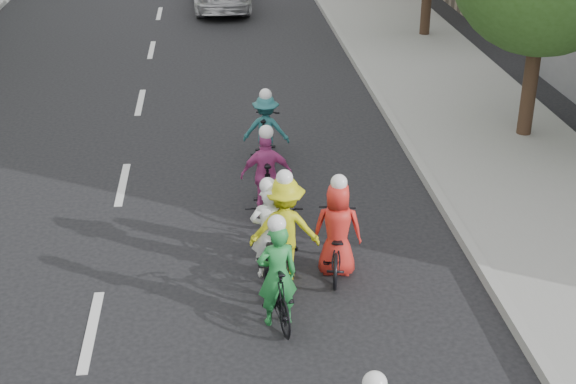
{
  "coord_description": "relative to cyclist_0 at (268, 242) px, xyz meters",
  "views": [
    {
      "loc": [
        1.89,
        -9.7,
        6.7
      ],
      "look_at": [
        3.04,
        2.24,
        1.0
      ],
      "focal_mm": 50.0,
      "sensor_mm": 36.0,
      "label": 1
    }
  ],
  "objects": [
    {
      "name": "cyclist_2",
      "position": [
        1.09,
        -0.04,
        0.04
      ],
      "size": [
        0.9,
        1.81,
        1.72
      ],
      "rotation": [
        0.0,
        0.0,
        2.97
      ],
      "color": "black",
      "rests_on": "ground"
    },
    {
      "name": "cyclist_5",
      "position": [
        0.13,
        2.12,
        0.09
      ],
      "size": [
        0.94,
        1.82,
        1.75
      ],
      "rotation": [
        0.0,
        0.0,
        3.16
      ],
      "color": "black",
      "rests_on": "ground"
    },
    {
      "name": "sidewalk_right",
      "position": [
        5.36,
        8.64,
        -0.48
      ],
      "size": [
        4.0,
        80.0,
        0.15
      ],
      "primitive_type": "cube",
      "color": "gray",
      "rests_on": "ground"
    },
    {
      "name": "cyclist_3",
      "position": [
        0.28,
        4.47,
        0.08
      ],
      "size": [
        1.06,
        1.81,
        1.64
      ],
      "rotation": [
        0.0,
        0.0,
        2.93
      ],
      "color": "black",
      "rests_on": "ground"
    },
    {
      "name": "cyclist_0",
      "position": [
        0.0,
        0.0,
        0.0
      ],
      "size": [
        0.71,
        1.81,
        1.71
      ],
      "rotation": [
        0.0,
        0.0,
        3.19
      ],
      "color": "black",
      "rests_on": "ground"
    },
    {
      "name": "cyclist_4",
      "position": [
        0.25,
        -0.08,
        0.12
      ],
      "size": [
        1.15,
        1.82,
        1.85
      ],
      "rotation": [
        0.0,
        0.0,
        3.06
      ],
      "color": "black",
      "rests_on": "ground"
    },
    {
      "name": "cyclist_1",
      "position": [
        0.03,
        -1.34,
        0.05
      ],
      "size": [
        0.68,
        1.59,
        1.74
      ],
      "rotation": [
        0.0,
        0.0,
        3.3
      ],
      "color": "black",
      "rests_on": "ground"
    },
    {
      "name": "curb_right",
      "position": [
        3.41,
        8.64,
        -0.47
      ],
      "size": [
        0.18,
        80.0,
        0.18
      ],
      "primitive_type": "cube",
      "color": "#999993",
      "rests_on": "ground"
    },
    {
      "name": "ground",
      "position": [
        -2.64,
        -1.36,
        -0.56
      ],
      "size": [
        120.0,
        120.0,
        0.0
      ],
      "primitive_type": "plane",
      "color": "black",
      "rests_on": "ground"
    }
  ]
}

